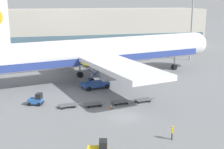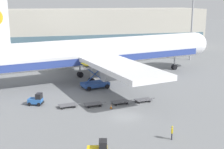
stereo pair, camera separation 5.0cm
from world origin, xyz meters
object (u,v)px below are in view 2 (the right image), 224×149
baggage_tug_mid (36,100)px  baggage_dolly_third (120,102)px  baggage_dolly_second (93,104)px  airplane_main (99,53)px  light_mast (192,17)px  baggage_dolly_trail (143,100)px  scissor_lift_loader (95,78)px  ground_crew_near (172,131)px  traffic_cone_near (111,106)px  baggage_dolly_lead (68,105)px

baggage_tug_mid → baggage_dolly_third: bearing=7.8°
baggage_tug_mid → baggage_dolly_third: (13.66, -2.95, -0.49)m
baggage_dolly_second → airplane_main: bearing=67.7°
light_mast → baggage_dolly_second: bearing=-136.6°
airplane_main → baggage_tug_mid: size_ratio=20.70×
baggage_dolly_trail → baggage_dolly_second: bearing=173.6°
scissor_lift_loader → baggage_dolly_third: size_ratio=1.52×
ground_crew_near → traffic_cone_near: 13.69m
light_mast → baggage_dolly_lead: (-38.89, -32.51, -11.97)m
ground_crew_near → traffic_cone_near: ground_crew_near is taller
baggage_dolly_lead → traffic_cone_near: 7.08m
baggage_tug_mid → baggage_dolly_third: baggage_tug_mid is taller
baggage_dolly_trail → scissor_lift_loader: bearing=114.0°
airplane_main → baggage_dolly_trail: airplane_main is taller
baggage_dolly_second → traffic_cone_near: size_ratio=5.03×
ground_crew_near → traffic_cone_near: (-4.68, 12.85, -0.71)m
baggage_dolly_second → baggage_dolly_trail: 8.71m
baggage_tug_mid → ground_crew_near: bearing=-27.4°
baggage_dolly_lead → baggage_dolly_second: size_ratio=1.00×
traffic_cone_near → baggage_tug_mid: bearing=157.3°
baggage_dolly_trail → ground_crew_near: (-1.45, -14.83, 0.69)m
ground_crew_near → traffic_cone_near: size_ratio=2.42×
light_mast → ground_crew_near: 56.16m
baggage_dolly_lead → ground_crew_near: bearing=-60.1°
airplane_main → baggage_dolly_second: 18.98m
scissor_lift_loader → baggage_dolly_trail: scissor_lift_loader is taller
scissor_lift_loader → baggage_dolly_second: (-2.39, -10.61, -1.56)m
baggage_tug_mid → baggage_dolly_trail: (17.76, -2.87, -0.49)m
light_mast → baggage_dolly_third: 46.20m
airplane_main → scissor_lift_loader: size_ratio=9.98×
scissor_lift_loader → baggage_dolly_third: 10.94m
scissor_lift_loader → baggage_tug_mid: size_ratio=2.07×
baggage_dolly_second → baggage_dolly_trail: size_ratio=1.00×
baggage_tug_mid → baggage_dolly_lead: bearing=-7.5°
light_mast → baggage_tug_mid: light_mast is taller
traffic_cone_near → airplane_main: bearing=83.6°
light_mast → scissor_lift_loader: (-32.38, -22.30, -10.41)m
baggage_tug_mid → airplane_main: bearing=66.5°
baggage_dolly_lead → baggage_dolly_third: 8.75m
airplane_main → ground_crew_near: (2.50, -32.28, -4.76)m
scissor_lift_loader → baggage_dolly_third: (2.23, -10.59, -1.56)m
baggage_dolly_second → scissor_lift_loader: bearing=70.2°
baggage_dolly_second → baggage_dolly_trail: (8.71, 0.09, 0.00)m
baggage_dolly_lead → ground_crew_near: ground_crew_near is taller
traffic_cone_near → ground_crew_near: bearing=-70.0°
baggage_dolly_lead → baggage_dolly_third: size_ratio=1.00×
scissor_lift_loader → baggage_tug_mid: scissor_lift_loader is taller
baggage_dolly_lead → ground_crew_near: size_ratio=2.08×
traffic_cone_near → baggage_dolly_lead: bearing=161.1°
baggage_tug_mid → baggage_dolly_third: size_ratio=0.73×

